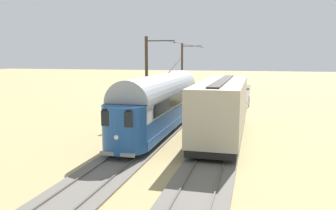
% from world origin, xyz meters
% --- Properties ---
extents(ground_plane, '(220.00, 220.00, 0.00)m').
position_xyz_m(ground_plane, '(0.00, 0.00, 0.00)').
color(ground_plane, tan).
extents(track_streetcar_siding, '(2.80, 80.00, 0.18)m').
position_xyz_m(track_streetcar_siding, '(-2.36, -0.31, 0.05)').
color(track_streetcar_siding, '#666059').
rests_on(track_streetcar_siding, ground).
extents(track_adjacent_siding, '(2.80, 80.00, 0.18)m').
position_xyz_m(track_adjacent_siding, '(2.36, -0.31, 0.05)').
color(track_adjacent_siding, '#666059').
rests_on(track_adjacent_siding, ground).
extents(vintage_streetcar, '(2.65, 17.37, 5.29)m').
position_xyz_m(vintage_streetcar, '(2.36, 3.82, 2.26)').
color(vintage_streetcar, '#1E4C93').
rests_on(vintage_streetcar, ground).
extents(boxcar_adjacent, '(2.96, 13.27, 3.85)m').
position_xyz_m(boxcar_adjacent, '(-2.36, 4.90, 2.16)').
color(boxcar_adjacent, '#B2A893').
rests_on(boxcar_adjacent, ground).
extents(catenary_pole_foreground, '(2.78, 0.28, 7.38)m').
position_xyz_m(catenary_pole_foreground, '(4.85, -15.53, 3.85)').
color(catenary_pole_foreground, '#423323').
rests_on(catenary_pole_foreground, ground).
extents(catenary_pole_mid_near, '(2.78, 0.28, 7.38)m').
position_xyz_m(catenary_pole_mid_near, '(4.85, -0.45, 3.85)').
color(catenary_pole_mid_near, '#423323').
rests_on(catenary_pole_mid_near, ground).
extents(overhead_wire_run, '(2.58, 19.08, 0.18)m').
position_xyz_m(overhead_wire_run, '(2.46, -8.59, 6.84)').
color(overhead_wire_run, black).
rests_on(overhead_wire_run, ground).
extents(switch_stand, '(0.50, 0.30, 1.24)m').
position_xyz_m(switch_stand, '(-3.91, -10.20, 0.70)').
color(switch_stand, black).
rests_on(switch_stand, ground).
extents(spare_tie_stack, '(2.40, 2.40, 0.54)m').
position_xyz_m(spare_tie_stack, '(5.21, 2.35, 0.27)').
color(spare_tie_stack, '#382819').
rests_on(spare_tie_stack, ground).
extents(track_end_bumper, '(1.80, 0.60, 0.80)m').
position_xyz_m(track_end_bumper, '(-2.36, -8.51, 0.40)').
color(track_end_bumper, '#B2A519').
rests_on(track_end_bumper, ground).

